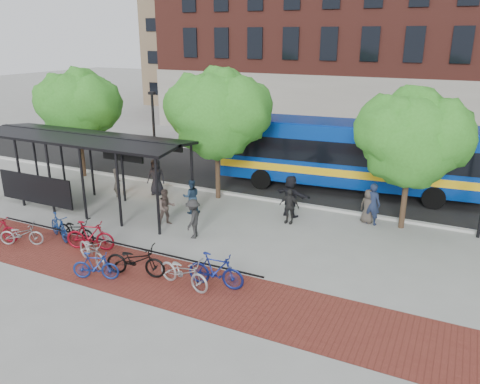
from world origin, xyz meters
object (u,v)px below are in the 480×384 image
at_px(lamp_post_left, 154,137).
at_px(bike_2, 21,234).
at_px(bike_5, 90,236).
at_px(pedestrian_8, 166,207).
at_px(bike_3, 59,227).
at_px(bike_11, 216,270).
at_px(pedestrian_2, 191,197).
at_px(pedestrian_7, 373,204).
at_px(tree_b, 219,110).
at_px(bus, 349,152).
at_px(pedestrian_4, 289,206).
at_px(bus_shelter, 83,145).
at_px(pedestrian_6, 368,206).
at_px(bike_6, 92,251).
at_px(tree_c, 414,135).
at_px(bike_10, 184,272).
at_px(bike_8, 136,260).
at_px(pedestrian_1, 117,183).
at_px(pedestrian_5, 291,196).
at_px(tree_a, 78,104).
at_px(pedestrian_9, 193,219).
at_px(bike_7, 96,266).
at_px(pedestrian_0, 156,177).
at_px(bike_4, 76,230).

height_order(lamp_post_left, bike_2, lamp_post_left).
xyz_separation_m(bike_5, pedestrian_8, (1.22, 3.38, 0.22)).
height_order(lamp_post_left, bike_3, lamp_post_left).
relative_size(bike_5, bike_11, 0.98).
relative_size(pedestrian_2, pedestrian_7, 0.87).
height_order(tree_b, bike_3, tree_b).
relative_size(bus, bike_2, 7.90).
bearing_deg(pedestrian_7, pedestrian_4, 38.23).
distance_m(bus, pedestrian_8, 10.25).
xyz_separation_m(bus_shelter, pedestrian_6, (12.68, 3.70, -2.22)).
xyz_separation_m(bike_2, pedestrian_4, (8.72, 6.78, 0.33)).
bearing_deg(bike_6, bike_3, 90.70).
xyz_separation_m(tree_b, tree_c, (8.99, -0.00, -0.41)).
xyz_separation_m(bus_shelter, tree_b, (5.23, 3.83, 1.46)).
distance_m(lamp_post_left, pedestrian_4, 8.86).
relative_size(bike_3, bike_10, 0.86).
bearing_deg(bus_shelter, bike_8, -35.68).
height_order(bike_3, pedestrian_2, pedestrian_2).
relative_size(tree_c, pedestrian_1, 3.78).
distance_m(bike_5, pedestrian_5, 8.84).
height_order(tree_a, bus, tree_a).
xyz_separation_m(pedestrian_1, pedestrian_5, (8.81, 1.43, 0.19)).
bearing_deg(bike_2, bike_3, -64.25).
height_order(lamp_post_left, bike_11, lamp_post_left).
height_order(tree_b, pedestrian_2, tree_b).
bearing_deg(lamp_post_left, bike_5, -72.54).
bearing_deg(pedestrian_8, pedestrian_9, -70.13).
xyz_separation_m(bus_shelter, pedestrian_8, (4.81, -0.36, -2.19)).
height_order(tree_a, bike_6, tree_a).
relative_size(tree_a, pedestrian_6, 3.99).
bearing_deg(bike_8, tree_a, 37.96).
height_order(bike_7, bike_11, bike_11).
relative_size(lamp_post_left, bus, 0.37).
height_order(tree_c, bike_8, tree_c).
relative_size(bus_shelter, bike_10, 5.13).
height_order(lamp_post_left, pedestrian_4, lamp_post_left).
bearing_deg(pedestrian_9, bike_5, -59.73).
height_order(lamp_post_left, pedestrian_9, lamp_post_left).
distance_m(bike_2, pedestrian_5, 11.39).
bearing_deg(bus_shelter, bike_5, -46.17).
bearing_deg(lamp_post_left, pedestrian_9, -43.11).
bearing_deg(bike_2, pedestrian_0, -33.27).
bearing_deg(tree_a, bike_10, -34.69).
distance_m(tree_a, bike_10, 15.23).
relative_size(bike_4, pedestrian_7, 1.03).
distance_m(pedestrian_1, pedestrian_2, 4.54).
xyz_separation_m(bus, pedestrian_7, (2.16, -4.30, -1.16)).
relative_size(bike_2, bike_7, 1.07).
height_order(tree_a, pedestrian_7, tree_a).
height_order(bike_3, pedestrian_1, pedestrian_1).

